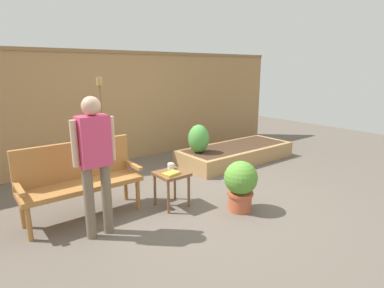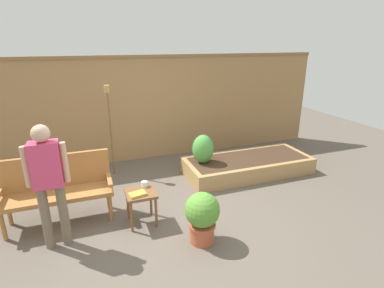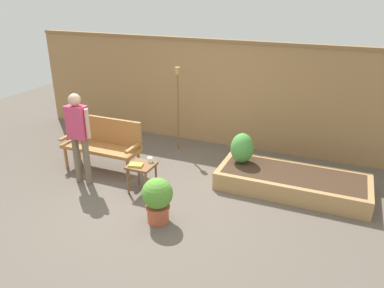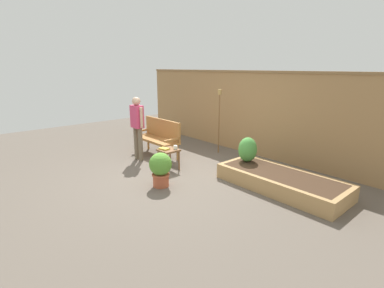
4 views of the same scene
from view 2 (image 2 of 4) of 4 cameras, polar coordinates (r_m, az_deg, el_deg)
The scene contains 11 objects.
ground_plane at distance 4.31m, azimuth -4.24°, elevation -14.99°, with size 14.00×14.00×0.00m, color #60564C.
fence_back at distance 6.26m, azimuth -11.08°, elevation 6.60°, with size 8.40×0.14×2.16m.
garden_bench at distance 4.53m, azimuth -24.44°, elevation -7.07°, with size 1.44×0.48×0.94m.
side_table at distance 4.18m, azimuth -9.75°, elevation -10.05°, with size 0.40×0.40×0.48m.
cup_on_table at distance 4.25m, azimuth -9.08°, elevation -7.60°, with size 0.12×0.09×0.08m.
book_on_table at distance 4.06m, azimuth -10.42°, elevation -9.44°, with size 0.22×0.14×0.03m, color gold.
potted_boxwood at distance 3.78m, azimuth 1.96°, elevation -13.44°, with size 0.44×0.44×0.67m.
raised_planter_bed at distance 5.84m, azimuth 10.59°, elevation -4.02°, with size 2.40×1.00×0.30m.
shrub_near_bench at distance 5.39m, azimuth 2.13°, elevation -0.95°, with size 0.39×0.39×0.52m.
tiki_torch at distance 5.57m, azimuth -15.57°, elevation 5.41°, with size 0.10×0.10×1.69m.
person_by_bench at distance 3.82m, azimuth -25.86°, elevation -5.74°, with size 0.47×0.20×1.56m.
Camera 2 is at (-0.92, -3.45, 2.42)m, focal length 27.84 mm.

